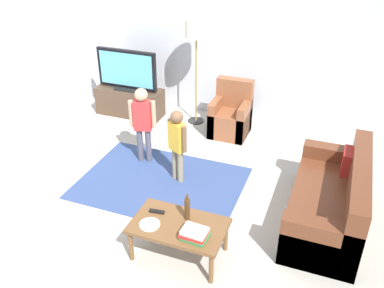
{
  "coord_description": "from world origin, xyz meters",
  "views": [
    {
      "loc": [
        1.67,
        -3.78,
        3.33
      ],
      "look_at": [
        0.0,
        0.6,
        0.65
      ],
      "focal_mm": 39.13,
      "sensor_mm": 36.0,
      "label": 1
    }
  ],
  "objects_px": {
    "child_near_tv": "(143,119)",
    "book_stack": "(194,234)",
    "tv": "(127,70)",
    "floor_lamp": "(196,34)",
    "armchair": "(231,117)",
    "bottle": "(187,209)",
    "tv_stand": "(130,102)",
    "plate": "(150,225)",
    "couch": "(334,203)",
    "coffee_table": "(179,228)",
    "tv_remote": "(157,211)",
    "child_center": "(177,140)"
  },
  "relations": [
    {
      "from": "plate",
      "to": "tv_remote",
      "type": "bearing_deg",
      "value": 95.27
    },
    {
      "from": "tv_stand",
      "to": "child_near_tv",
      "type": "distance_m",
      "value": 1.71
    },
    {
      "from": "bottle",
      "to": "coffee_table",
      "type": "bearing_deg",
      "value": -112.62
    },
    {
      "from": "coffee_table",
      "to": "bottle",
      "type": "relative_size",
      "value": 3.14
    },
    {
      "from": "tv_stand",
      "to": "floor_lamp",
      "type": "relative_size",
      "value": 0.67
    },
    {
      "from": "couch",
      "to": "child_near_tv",
      "type": "xyz_separation_m",
      "value": [
        -2.72,
        0.49,
        0.4
      ]
    },
    {
      "from": "book_stack",
      "to": "couch",
      "type": "bearing_deg",
      "value": 44.86
    },
    {
      "from": "tv_stand",
      "to": "floor_lamp",
      "type": "xyz_separation_m",
      "value": [
        1.22,
        0.15,
        1.3
      ]
    },
    {
      "from": "armchair",
      "to": "child_near_tv",
      "type": "xyz_separation_m",
      "value": [
        -0.95,
        -1.3,
        0.4
      ]
    },
    {
      "from": "floor_lamp",
      "to": "plate",
      "type": "relative_size",
      "value": 8.09
    },
    {
      "from": "tv",
      "to": "plate",
      "type": "relative_size",
      "value": 5.0
    },
    {
      "from": "bottle",
      "to": "floor_lamp",
      "type": "bearing_deg",
      "value": 108.74
    },
    {
      "from": "tv_stand",
      "to": "armchair",
      "type": "relative_size",
      "value": 1.33
    },
    {
      "from": "coffee_table",
      "to": "tv_remote",
      "type": "bearing_deg",
      "value": 161.57
    },
    {
      "from": "plate",
      "to": "child_center",
      "type": "bearing_deg",
      "value": 101.25
    },
    {
      "from": "armchair",
      "to": "tv_stand",
      "type": "bearing_deg",
      "value": 178.82
    },
    {
      "from": "tv_remote",
      "to": "plate",
      "type": "bearing_deg",
      "value": -91.11
    },
    {
      "from": "tv",
      "to": "coffee_table",
      "type": "distance_m",
      "value": 3.69
    },
    {
      "from": "tv_remote",
      "to": "child_center",
      "type": "bearing_deg",
      "value": 95.93
    },
    {
      "from": "tv",
      "to": "armchair",
      "type": "distance_m",
      "value": 1.99
    },
    {
      "from": "floor_lamp",
      "to": "bottle",
      "type": "height_order",
      "value": "floor_lamp"
    },
    {
      "from": "child_center",
      "to": "plate",
      "type": "bearing_deg",
      "value": -78.75
    },
    {
      "from": "tv",
      "to": "plate",
      "type": "xyz_separation_m",
      "value": [
        1.9,
        -3.06,
        -0.42
      ]
    },
    {
      "from": "bottle",
      "to": "book_stack",
      "type": "bearing_deg",
      "value": -54.99
    },
    {
      "from": "tv_remote",
      "to": "coffee_table",
      "type": "bearing_deg",
      "value": -24.81
    },
    {
      "from": "couch",
      "to": "book_stack",
      "type": "distance_m",
      "value": 1.81
    },
    {
      "from": "couch",
      "to": "tv",
      "type": "bearing_deg",
      "value": 153.89
    },
    {
      "from": "tv",
      "to": "book_stack",
      "type": "distance_m",
      "value": 3.92
    },
    {
      "from": "child_center",
      "to": "coffee_table",
      "type": "distance_m",
      "value": 1.47
    },
    {
      "from": "child_near_tv",
      "to": "coffee_table",
      "type": "height_order",
      "value": "child_near_tv"
    },
    {
      "from": "couch",
      "to": "armchair",
      "type": "distance_m",
      "value": 2.52
    },
    {
      "from": "tv_stand",
      "to": "plate",
      "type": "bearing_deg",
      "value": -58.31
    },
    {
      "from": "tv_stand",
      "to": "tv_remote",
      "type": "distance_m",
      "value": 3.43
    },
    {
      "from": "child_center",
      "to": "tv_remote",
      "type": "height_order",
      "value": "child_center"
    },
    {
      "from": "armchair",
      "to": "bottle",
      "type": "distance_m",
      "value": 2.83
    },
    {
      "from": "tv",
      "to": "armchair",
      "type": "bearing_deg",
      "value": -0.56
    },
    {
      "from": "floor_lamp",
      "to": "child_center",
      "type": "height_order",
      "value": "floor_lamp"
    },
    {
      "from": "child_near_tv",
      "to": "bottle",
      "type": "height_order",
      "value": "child_near_tv"
    },
    {
      "from": "armchair",
      "to": "bottle",
      "type": "xyz_separation_m",
      "value": [
        0.32,
        -2.8,
        0.26
      ]
    },
    {
      "from": "floor_lamp",
      "to": "tv_stand",
      "type": "bearing_deg",
      "value": -172.88
    },
    {
      "from": "child_near_tv",
      "to": "book_stack",
      "type": "relative_size",
      "value": 4.1
    },
    {
      "from": "tv",
      "to": "floor_lamp",
      "type": "height_order",
      "value": "floor_lamp"
    },
    {
      "from": "tv_stand",
      "to": "floor_lamp",
      "type": "bearing_deg",
      "value": 7.12
    },
    {
      "from": "bottle",
      "to": "plate",
      "type": "distance_m",
      "value": 0.43
    },
    {
      "from": "tv",
      "to": "plate",
      "type": "height_order",
      "value": "tv"
    },
    {
      "from": "couch",
      "to": "book_stack",
      "type": "xyz_separation_m",
      "value": [
        -1.27,
        -1.27,
        0.18
      ]
    },
    {
      "from": "bottle",
      "to": "plate",
      "type": "bearing_deg",
      "value": -143.95
    },
    {
      "from": "armchair",
      "to": "tv",
      "type": "bearing_deg",
      "value": 179.44
    },
    {
      "from": "book_stack",
      "to": "bottle",
      "type": "bearing_deg",
      "value": 125.01
    },
    {
      "from": "child_center",
      "to": "book_stack",
      "type": "bearing_deg",
      "value": -61.43
    }
  ]
}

